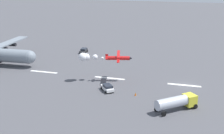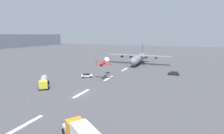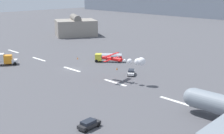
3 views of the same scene
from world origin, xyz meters
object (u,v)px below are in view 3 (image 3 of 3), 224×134
at_px(stunt_biplane_red, 130,61).
at_px(followme_car_yellow, 89,124).
at_px(traffic_cone_near, 78,58).
at_px(traffic_cone_far, 117,69).
at_px(fuel_tanker_truck, 108,57).
at_px(airport_staff_sedan, 131,72).

height_order(stunt_biplane_red, followme_car_yellow, stunt_biplane_red).
xyz_separation_m(traffic_cone_near, traffic_cone_far, (19.45, -0.17, 0.00)).
bearing_deg(traffic_cone_near, fuel_tanker_truck, 25.44).
bearing_deg(traffic_cone_near, stunt_biplane_red, -12.92).
distance_m(stunt_biplane_red, followme_car_yellow, 28.38).
height_order(fuel_tanker_truck, traffic_cone_far, fuel_tanker_truck).
bearing_deg(stunt_biplane_red, traffic_cone_near, 167.08).
distance_m(followme_car_yellow, traffic_cone_near, 54.22).
distance_m(airport_staff_sedan, traffic_cone_far, 6.87).
bearing_deg(airport_staff_sedan, traffic_cone_near, 177.41).
distance_m(fuel_tanker_truck, followme_car_yellow, 49.83).
xyz_separation_m(stunt_biplane_red, airport_staff_sedan, (-4.85, 5.95, -5.25)).
xyz_separation_m(fuel_tanker_truck, traffic_cone_far, (9.20, -5.05, -1.37)).
relative_size(followme_car_yellow, airport_staff_sedan, 1.02).
bearing_deg(traffic_cone_near, followme_car_yellow, -36.11).
bearing_deg(traffic_cone_far, fuel_tanker_truck, 151.23).
xyz_separation_m(fuel_tanker_truck, followme_car_yellow, (33.55, -36.83, -0.93)).
height_order(stunt_biplane_red, fuel_tanker_truck, stunt_biplane_red).
bearing_deg(fuel_tanker_truck, stunt_biplane_red, -29.96).
xyz_separation_m(stunt_biplane_red, fuel_tanker_truck, (-20.84, 12.01, -4.32)).
distance_m(traffic_cone_near, traffic_cone_far, 19.45).
distance_m(fuel_tanker_truck, airport_staff_sedan, 17.12).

